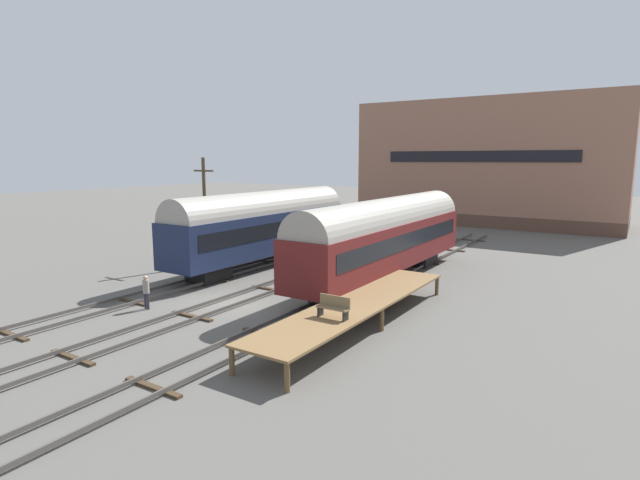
{
  "coord_description": "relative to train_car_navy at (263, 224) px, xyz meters",
  "views": [
    {
      "loc": [
        17.62,
        -19.0,
        7.49
      ],
      "look_at": [
        0.0,
        8.35,
        2.2
      ],
      "focal_mm": 28.0,
      "sensor_mm": 36.0,
      "label": 1
    }
  ],
  "objects": [
    {
      "name": "track_left",
      "position": [
        0.0,
        -8.13,
        -2.84
      ],
      "size": [
        2.6,
        60.0,
        0.26
      ],
      "color": "#4C4742",
      "rests_on": "ground"
    },
    {
      "name": "train_car_maroon",
      "position": [
        9.23,
        0.44,
        -0.07
      ],
      "size": [
        3.09,
        18.2,
        5.15
      ],
      "color": "black",
      "rests_on": "ground"
    },
    {
      "name": "bench",
      "position": [
        12.16,
        -10.46,
        -1.37
      ],
      "size": [
        1.4,
        0.4,
        0.91
      ],
      "color": "brown",
      "rests_on": "station_platform"
    },
    {
      "name": "train_car_navy",
      "position": [
        0.0,
        0.0,
        0.0
      ],
      "size": [
        3.1,
        16.6,
        5.27
      ],
      "color": "black",
      "rests_on": "ground"
    },
    {
      "name": "utility_pole",
      "position": [
        -3.4,
        -2.24,
        0.98
      ],
      "size": [
        1.8,
        0.24,
        7.6
      ],
      "color": "#473828",
      "rests_on": "ground"
    },
    {
      "name": "track_right",
      "position": [
        9.23,
        -8.13,
        -2.84
      ],
      "size": [
        2.6,
        60.0,
        0.26
      ],
      "color": "#4C4742",
      "rests_on": "ground"
    },
    {
      "name": "station_platform",
      "position": [
        11.9,
        -7.91,
        -1.94
      ],
      "size": [
        2.7,
        14.31,
        1.12
      ],
      "color": "brown",
      "rests_on": "ground"
    },
    {
      "name": "track_middle",
      "position": [
        4.61,
        -8.13,
        -2.84
      ],
      "size": [
        2.6,
        60.0,
        0.26
      ],
      "color": "#4C4742",
      "rests_on": "ground"
    },
    {
      "name": "ground_plane",
      "position": [
        4.61,
        -8.13,
        -2.98
      ],
      "size": [
        200.0,
        200.0,
        0.0
      ],
      "primitive_type": "plane",
      "color": "#56544F"
    },
    {
      "name": "person_worker",
      "position": [
        1.73,
        -11.44,
        -1.93
      ],
      "size": [
        0.32,
        0.32,
        1.74
      ],
      "color": "#282833",
      "rests_on": "ground"
    },
    {
      "name": "warehouse_building",
      "position": [
        6.91,
        33.5,
        4.08
      ],
      "size": [
        29.06,
        11.01,
        14.13
      ],
      "color": "brown",
      "rests_on": "ground"
    }
  ]
}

